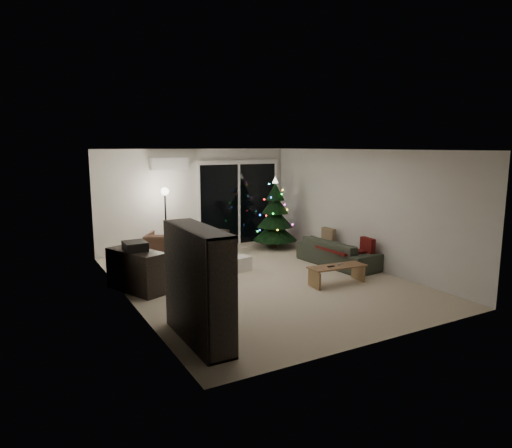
{
  "coord_description": "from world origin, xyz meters",
  "views": [
    {
      "loc": [
        -4.19,
        -7.45,
        2.57
      ],
      "look_at": [
        0.1,
        0.3,
        1.05
      ],
      "focal_mm": 32.0,
      "sensor_mm": 36.0,
      "label": 1
    }
  ],
  "objects_px": {
    "sofa": "(338,252)",
    "christmas_tree": "(275,213)",
    "armchair": "(166,249)",
    "bookshelf": "(185,287)",
    "media_cabinet": "(136,271)",
    "coffee_table": "(337,275)"
  },
  "relations": [
    {
      "from": "bookshelf",
      "to": "media_cabinet",
      "type": "relative_size",
      "value": 1.29
    },
    {
      "from": "sofa",
      "to": "coffee_table",
      "type": "xyz_separation_m",
      "value": [
        -0.89,
        -1.08,
        -0.11
      ]
    },
    {
      "from": "media_cabinet",
      "to": "coffee_table",
      "type": "bearing_deg",
      "value": -44.34
    },
    {
      "from": "media_cabinet",
      "to": "armchair",
      "type": "xyz_separation_m",
      "value": [
        1.03,
        1.46,
        -0.0
      ]
    },
    {
      "from": "coffee_table",
      "to": "bookshelf",
      "type": "bearing_deg",
      "value": -157.54
    },
    {
      "from": "coffee_table",
      "to": "christmas_tree",
      "type": "height_order",
      "value": "christmas_tree"
    },
    {
      "from": "sofa",
      "to": "christmas_tree",
      "type": "height_order",
      "value": "christmas_tree"
    },
    {
      "from": "media_cabinet",
      "to": "coffee_table",
      "type": "xyz_separation_m",
      "value": [
        3.41,
        -1.41,
        -0.2
      ]
    },
    {
      "from": "bookshelf",
      "to": "sofa",
      "type": "bearing_deg",
      "value": 50.68
    },
    {
      "from": "sofa",
      "to": "christmas_tree",
      "type": "relative_size",
      "value": 1.07
    },
    {
      "from": "christmas_tree",
      "to": "coffee_table",
      "type": "bearing_deg",
      "value": -100.32
    },
    {
      "from": "armchair",
      "to": "christmas_tree",
      "type": "height_order",
      "value": "christmas_tree"
    },
    {
      "from": "media_cabinet",
      "to": "sofa",
      "type": "distance_m",
      "value": 4.31
    },
    {
      "from": "bookshelf",
      "to": "media_cabinet",
      "type": "distance_m",
      "value": 2.54
    },
    {
      "from": "christmas_tree",
      "to": "sofa",
      "type": "bearing_deg",
      "value": -81.96
    },
    {
      "from": "bookshelf",
      "to": "armchair",
      "type": "height_order",
      "value": "bookshelf"
    },
    {
      "from": "media_cabinet",
      "to": "christmas_tree",
      "type": "relative_size",
      "value": 0.66
    },
    {
      "from": "coffee_table",
      "to": "sofa",
      "type": "bearing_deg",
      "value": 55.22
    },
    {
      "from": "bookshelf",
      "to": "coffee_table",
      "type": "distance_m",
      "value": 3.63
    },
    {
      "from": "christmas_tree",
      "to": "bookshelf",
      "type": "bearing_deg",
      "value": -132.85
    },
    {
      "from": "bookshelf",
      "to": "media_cabinet",
      "type": "height_order",
      "value": "bookshelf"
    },
    {
      "from": "armchair",
      "to": "bookshelf",
      "type": "bearing_deg",
      "value": 106.54
    }
  ]
}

